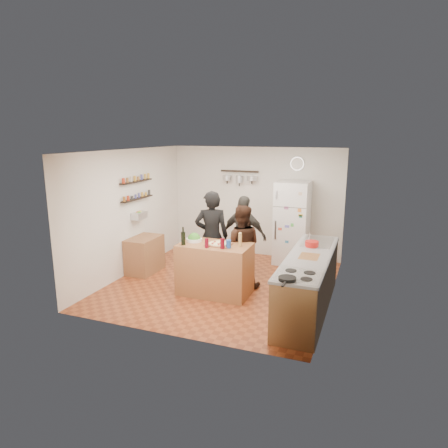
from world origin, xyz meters
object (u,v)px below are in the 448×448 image
at_px(person_back, 244,236).
at_px(counter_run, 308,283).
at_px(prep_island, 215,269).
at_px(side_table, 145,255).
at_px(skillet, 287,279).
at_px(pepper_mill, 240,241).
at_px(red_bowl, 312,244).
at_px(salad_bowl, 194,240).
at_px(salt_canister, 229,244).
at_px(person_center, 241,246).
at_px(fridge, 292,223).
at_px(person_left, 212,236).
at_px(wall_clock, 297,164).
at_px(wine_bottle, 183,238).

relative_size(person_back, counter_run, 0.61).
xyz_separation_m(prep_island, side_table, (-1.78, 0.54, -0.09)).
bearing_deg(skillet, prep_island, 140.30).
distance_m(pepper_mill, red_bowl, 1.22).
bearing_deg(salad_bowl, salt_canister, -13.28).
distance_m(prep_island, skillet, 2.08).
bearing_deg(counter_run, pepper_mill, 173.39).
xyz_separation_m(person_center, red_bowl, (1.29, -0.07, 0.20)).
bearing_deg(counter_run, salad_bowl, 176.15).
relative_size(red_bowl, fridge, 0.13).
distance_m(prep_island, fridge, 2.43).
bearing_deg(skillet, salad_bowl, 145.81).
xyz_separation_m(salad_bowl, person_left, (0.12, 0.53, -0.06)).
height_order(red_bowl, wall_clock, wall_clock).
distance_m(prep_island, salad_bowl, 0.64).
distance_m(person_left, wall_clock, 2.63).
bearing_deg(counter_run, person_back, 140.94).
xyz_separation_m(prep_island, wall_clock, (0.91, 2.54, 1.69)).
xyz_separation_m(salad_bowl, counter_run, (2.08, -0.14, -0.49)).
distance_m(skillet, fridge, 3.56).
bearing_deg(counter_run, fridge, 108.06).
distance_m(salt_canister, counter_run, 1.46).
height_order(prep_island, counter_run, prep_island).
distance_m(person_left, side_table, 1.57).
relative_size(salad_bowl, wall_clock, 0.93).
height_order(fridge, wall_clock, wall_clock).
height_order(salt_canister, person_back, person_back).
bearing_deg(side_table, wall_clock, 36.66).
bearing_deg(side_table, person_left, 1.65).
relative_size(person_back, side_table, 2.01).
height_order(prep_island, pepper_mill, pepper_mill).
relative_size(prep_island, wall_clock, 4.17).
distance_m(wine_bottle, side_table, 1.63).
xyz_separation_m(counter_run, skillet, (-0.10, -1.20, 0.49)).
height_order(prep_island, wall_clock, wall_clock).
bearing_deg(wall_clock, salad_bowl, -118.07).
relative_size(person_left, fridge, 0.98).
height_order(salt_canister, side_table, salt_canister).
xyz_separation_m(prep_island, pepper_mill, (0.45, 0.05, 0.55)).
height_order(prep_island, side_table, prep_island).
height_order(prep_island, person_center, person_center).
bearing_deg(prep_island, side_table, 163.20).
bearing_deg(wall_clock, salt_canister, -102.87).
relative_size(wine_bottle, red_bowl, 0.99).
relative_size(wine_bottle, skillet, 0.96).
xyz_separation_m(wine_bottle, side_table, (-1.28, 0.76, -0.66)).
relative_size(pepper_mill, red_bowl, 0.86).
bearing_deg(salad_bowl, fridge, 58.42).
bearing_deg(wine_bottle, fridge, 59.91).
bearing_deg(person_left, salt_canister, 109.45).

